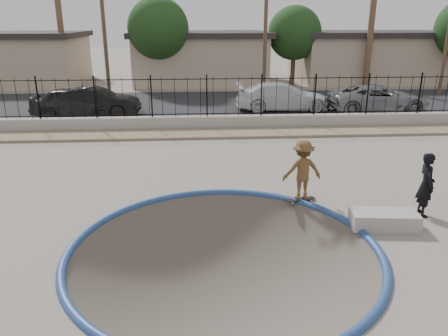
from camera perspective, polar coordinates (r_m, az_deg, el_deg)
ground at (r=22.34m, az=-2.31°, el=3.43°), size 120.00×120.00×2.20m
bowl_pit at (r=9.83m, az=0.02°, el=-10.77°), size 6.84×6.84×1.80m
coping_ring at (r=9.83m, az=0.02°, el=-10.77°), size 7.04×7.04×0.20m
rock_strip at (r=19.34m, az=-2.09°, el=4.51°), size 42.00×1.60×0.11m
retaining_wall at (r=20.35m, az=-2.21°, el=5.95°), size 42.00×0.45×0.60m
fence at (r=20.11m, az=-2.25°, el=9.28°), size 40.00×0.04×1.80m
street at (r=26.96m, az=-2.67°, el=8.56°), size 90.00×8.00×0.04m
house_west at (r=38.90m, az=-26.40°, el=12.78°), size 11.60×8.60×3.90m
house_center at (r=36.14m, az=-3.11°, el=14.33°), size 10.60×8.60×3.90m
house_east at (r=38.97m, az=18.59°, el=13.74°), size 12.60×8.60×3.90m
utility_pole_left at (r=29.02m, az=-15.48°, el=17.98°), size 1.70×0.24×9.00m
utility_pole_mid at (r=28.88m, az=5.48°, el=19.04°), size 1.70×0.24×9.50m
street_tree_left at (r=32.61m, az=-8.60°, el=17.55°), size 4.32×4.32×6.36m
street_tree_mid at (r=34.38m, az=9.20°, el=17.00°), size 3.96×3.96×5.83m
skater at (r=12.18m, az=10.17°, el=-0.69°), size 1.14×0.72×1.68m
skateboard at (r=12.46m, az=9.96°, el=-4.07°), size 0.88×0.42×0.07m
videographer at (r=12.32m, az=24.90°, el=-1.98°), size 0.47×0.66×1.69m
concrete_ledge at (r=11.48m, az=20.17°, el=-6.33°), size 1.67×0.87×0.40m
car_a at (r=24.06m, az=-18.78°, el=8.21°), size 4.52×1.88×1.53m
car_b at (r=23.83m, az=-16.46°, el=8.30°), size 4.60×1.85×1.49m
car_c at (r=24.64m, az=7.70°, el=9.24°), size 5.22×2.23×1.50m
car_d at (r=25.32m, az=19.48°, el=8.56°), size 5.33×2.54×1.47m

